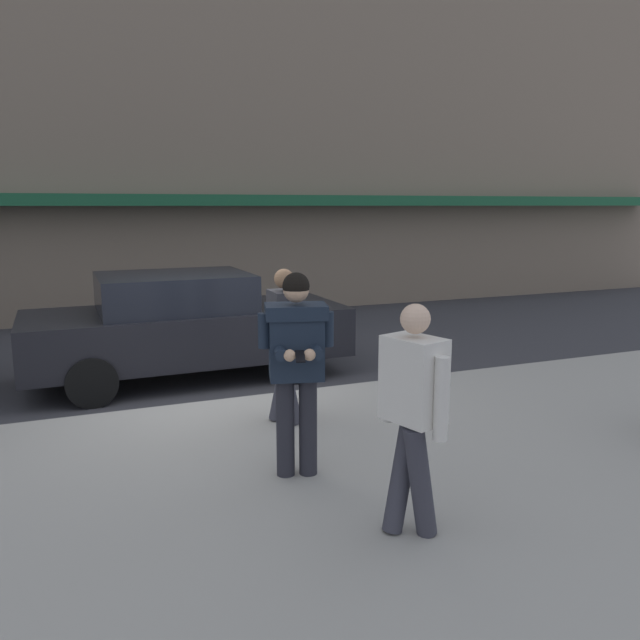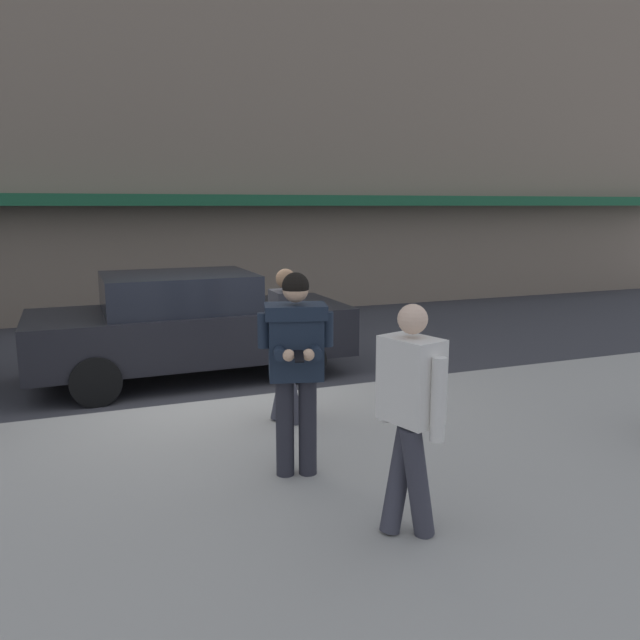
{
  "view_description": "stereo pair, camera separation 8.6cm",
  "coord_description": "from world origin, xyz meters",
  "px_view_note": "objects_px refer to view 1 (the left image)",
  "views": [
    {
      "loc": [
        -1.56,
        -7.5,
        2.5
      ],
      "look_at": [
        0.47,
        -2.45,
        1.49
      ],
      "focal_mm": 35.0,
      "sensor_mm": 36.0,
      "label": 1
    },
    {
      "loc": [
        -1.48,
        -7.54,
        2.5
      ],
      "look_at": [
        0.47,
        -2.45,
        1.49
      ],
      "focal_mm": 35.0,
      "sensor_mm": 36.0,
      "label": 2
    }
  ],
  "objects_px": {
    "parked_sedan_mid": "(185,325)",
    "pedestrian_with_bag": "(284,336)",
    "pedestrian_in_light_coat": "(413,406)",
    "man_texting_on_phone": "(296,353)"
  },
  "relations": [
    {
      "from": "parked_sedan_mid",
      "to": "man_texting_on_phone",
      "type": "distance_m",
      "value": 4.06
    },
    {
      "from": "man_texting_on_phone",
      "to": "pedestrian_with_bag",
      "type": "height_order",
      "value": "man_texting_on_phone"
    },
    {
      "from": "man_texting_on_phone",
      "to": "parked_sedan_mid",
      "type": "bearing_deg",
      "value": 93.62
    },
    {
      "from": "man_texting_on_phone",
      "to": "pedestrian_in_light_coat",
      "type": "distance_m",
      "value": 1.32
    },
    {
      "from": "man_texting_on_phone",
      "to": "pedestrian_with_bag",
      "type": "bearing_deg",
      "value": 75.63
    },
    {
      "from": "parked_sedan_mid",
      "to": "pedestrian_with_bag",
      "type": "bearing_deg",
      "value": -77.29
    },
    {
      "from": "parked_sedan_mid",
      "to": "man_texting_on_phone",
      "type": "relative_size",
      "value": 2.51
    },
    {
      "from": "parked_sedan_mid",
      "to": "man_texting_on_phone",
      "type": "xyz_separation_m",
      "value": [
        0.25,
        -4.02,
        0.46
      ]
    },
    {
      "from": "pedestrian_with_bag",
      "to": "man_texting_on_phone",
      "type": "bearing_deg",
      "value": -104.37
    },
    {
      "from": "parked_sedan_mid",
      "to": "pedestrian_in_light_coat",
      "type": "height_order",
      "value": "pedestrian_in_light_coat"
    }
  ]
}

